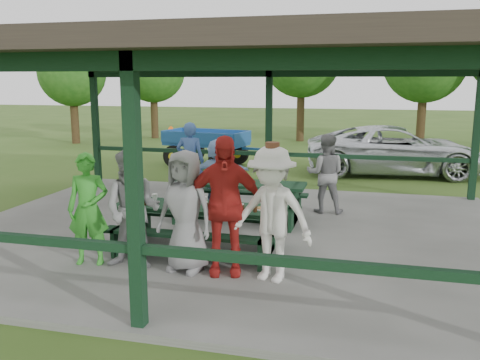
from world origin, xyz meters
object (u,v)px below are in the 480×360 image
(spectator_blue, at_px, (190,161))
(contestant_grey_left, at_px, (133,210))
(contestant_green, at_px, (88,209))
(pickup_truck, at_px, (395,150))
(farm_trailer, at_px, (206,147))
(contestant_white_fedora, at_px, (272,214))
(contestant_red, at_px, (224,206))
(spectator_grey, at_px, (326,174))
(picnic_table_far, at_px, (239,196))
(spectator_lblue, at_px, (217,174))
(picnic_table_near, at_px, (198,222))
(contestant_grey_mid, at_px, (185,211))

(spectator_blue, bearing_deg, contestant_grey_left, 92.63)
(contestant_green, relative_size, pickup_truck, 0.32)
(contestant_grey_left, relative_size, farm_trailer, 0.47)
(contestant_white_fedora, relative_size, spectator_blue, 1.07)
(contestant_red, height_order, pickup_truck, contestant_red)
(spectator_grey, bearing_deg, farm_trailer, -54.67)
(farm_trailer, bearing_deg, spectator_grey, -41.59)
(picnic_table_far, height_order, farm_trailer, farm_trailer)
(contestant_green, bearing_deg, pickup_truck, 49.11)
(spectator_lblue, relative_size, farm_trailer, 0.41)
(picnic_table_near, height_order, picnic_table_far, same)
(picnic_table_far, height_order, contestant_green, contestant_green)
(contestant_grey_mid, height_order, spectator_grey, contestant_grey_mid)
(picnic_table_near, relative_size, spectator_blue, 1.50)
(spectator_grey, relative_size, pickup_truck, 0.31)
(picnic_table_near, relative_size, pickup_truck, 0.51)
(picnic_table_far, bearing_deg, contestant_red, -80.02)
(contestant_grey_left, height_order, contestant_red, contestant_red)
(picnic_table_far, relative_size, contestant_green, 1.55)
(picnic_table_near, xyz_separation_m, pickup_truck, (3.44, 8.52, 0.16))
(contestant_grey_mid, distance_m, pickup_truck, 9.96)
(contestant_grey_left, relative_size, contestant_white_fedora, 0.91)
(contestant_grey_left, bearing_deg, contestant_white_fedora, -4.20)
(farm_trailer, bearing_deg, contestant_white_fedora, -56.79)
(picnic_table_far, xyz_separation_m, spectator_grey, (1.60, 0.98, 0.35))
(spectator_lblue, relative_size, spectator_grey, 0.92)
(contestant_grey_left, relative_size, contestant_red, 0.88)
(contestant_green, relative_size, spectator_lblue, 1.11)
(spectator_blue, height_order, farm_trailer, spectator_blue)
(contestant_grey_left, relative_size, contestant_grey_mid, 0.99)
(contestant_red, xyz_separation_m, spectator_blue, (-2.04, 4.35, -0.09))
(contestant_red, distance_m, pickup_truck, 9.76)
(pickup_truck, bearing_deg, spectator_grey, 157.67)
(contestant_white_fedora, xyz_separation_m, spectator_grey, (0.41, 3.90, -0.11))
(contestant_red, bearing_deg, contestant_grey_left, 171.64)
(contestant_grey_mid, relative_size, spectator_grey, 1.07)
(farm_trailer, bearing_deg, contestant_grey_mid, -63.39)
(picnic_table_near, xyz_separation_m, contestant_red, (0.67, -0.83, 0.51))
(contestant_grey_left, distance_m, contestant_white_fedora, 2.03)
(contestant_green, xyz_separation_m, contestant_grey_left, (0.72, 0.00, 0.03))
(contestant_grey_mid, xyz_separation_m, spectator_lblue, (-0.62, 3.65, -0.13))
(contestant_grey_left, xyz_separation_m, spectator_blue, (-0.71, 4.46, 0.02))
(contestant_grey_mid, xyz_separation_m, contestant_white_fedora, (1.26, -0.05, 0.05))
(spectator_grey, bearing_deg, contestant_grey_left, 55.59)
(picnic_table_near, distance_m, contestant_grey_left, 1.22)
(picnic_table_far, xyz_separation_m, contestant_red, (0.50, -2.83, 0.51))
(picnic_table_near, height_order, contestant_green, contestant_green)
(contestant_green, height_order, contestant_white_fedora, contestant_white_fedora)
(contestant_white_fedora, distance_m, spectator_lblue, 4.16)
(contestant_green, bearing_deg, contestant_grey_left, -13.78)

